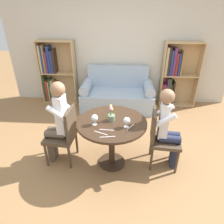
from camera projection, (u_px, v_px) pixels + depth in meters
ground_plane at (112, 162)px, 3.11m from camera, size 16.00×16.00×0.00m
back_wall at (119, 45)px, 4.51m from camera, size 5.20×0.05×2.70m
round_table at (112, 130)px, 2.82m from camera, size 0.97×0.97×0.75m
couch at (117, 95)px, 4.64m from camera, size 1.63×0.80×0.92m
bookshelf_left at (54, 73)px, 4.77m from camera, size 0.83×0.28×1.47m
bookshelf_right at (174, 75)px, 4.60m from camera, size 0.83×0.28×1.47m
chair_left at (65, 133)px, 2.94m from camera, size 0.45×0.45×0.90m
chair_right at (160, 136)px, 2.88m from camera, size 0.45×0.45×0.90m
person_left at (57, 122)px, 2.86m from camera, size 0.43×0.36×1.29m
person_right at (168, 128)px, 2.79m from camera, size 0.44×0.36×1.22m
wine_glass_left at (95, 118)px, 2.63m from camera, size 0.09×0.09×0.15m
wine_glass_right at (127, 121)px, 2.58m from camera, size 0.09×0.09×0.15m
flower_vase at (111, 116)px, 2.74m from camera, size 0.10×0.10×0.23m
knife_left_setting at (107, 130)px, 2.56m from camera, size 0.19×0.03×0.00m
fork_left_setting at (108, 137)px, 2.43m from camera, size 0.19×0.04×0.00m
knife_right_setting at (130, 127)px, 2.62m from camera, size 0.11×0.17×0.00m
fork_right_setting at (101, 133)px, 2.50m from camera, size 0.18×0.09×0.00m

